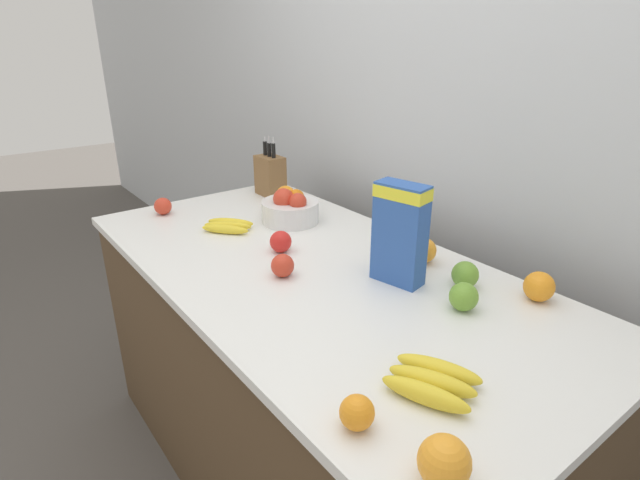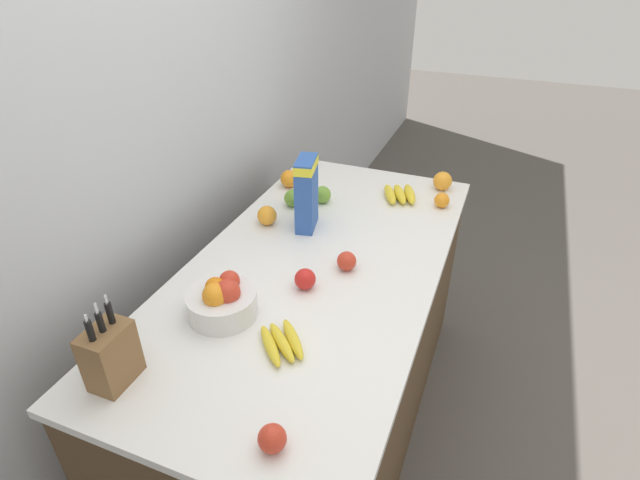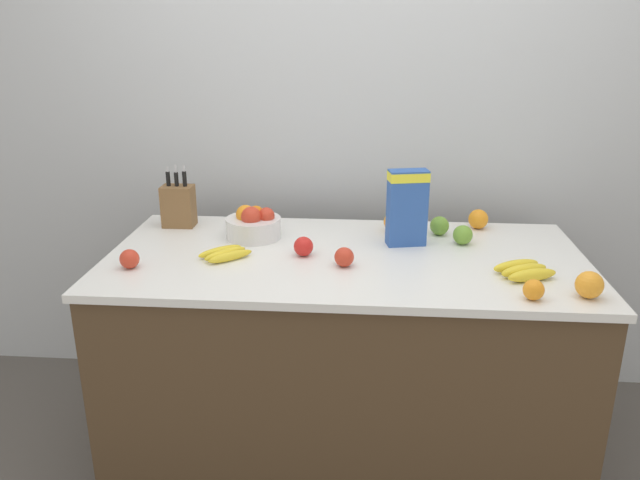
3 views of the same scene
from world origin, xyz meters
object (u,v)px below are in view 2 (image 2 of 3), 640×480
at_px(apple_by_knife_block, 347,261).
at_px(apple_middle, 272,438).
at_px(cereal_box, 306,191).
at_px(fruit_bowl, 222,300).
at_px(knife_block, 110,355).
at_px(banana_bunch_right, 282,342).
at_px(orange_front_center, 442,200).
at_px(orange_mid_right, 267,216).
at_px(apple_near_bananas, 293,198).
at_px(apple_front, 322,195).
at_px(orange_by_cereal, 443,181).
at_px(orange_mid_left, 289,179).
at_px(banana_bunch_left, 400,194).
at_px(apple_rear, 305,279).

height_order(apple_by_knife_block, apple_middle, apple_by_knife_block).
distance_m(cereal_box, fruit_bowl, 0.63).
height_order(knife_block, apple_middle, knife_block).
xyz_separation_m(banana_bunch_right, orange_front_center, (1.07, -0.29, 0.02)).
bearing_deg(orange_mid_right, knife_block, -179.87).
distance_m(banana_bunch_right, orange_mid_right, 0.74).
relative_size(cereal_box, apple_near_bananas, 3.84).
bearing_deg(apple_front, orange_by_cereal, -55.21).
relative_size(cereal_box, orange_by_cereal, 3.40).
relative_size(knife_block, apple_near_bananas, 3.43).
distance_m(banana_bunch_right, orange_by_cereal, 1.28).
bearing_deg(orange_by_cereal, apple_front, 124.79).
relative_size(apple_near_bananas, orange_mid_right, 0.95).
bearing_deg(apple_near_bananas, orange_mid_right, 170.00).
xyz_separation_m(orange_mid_right, orange_mid_left, (0.37, 0.06, 0.00)).
distance_m(knife_block, banana_bunch_left, 1.45).
bearing_deg(apple_middle, apple_near_bananas, 22.02).
height_order(banana_bunch_right, apple_front, apple_front).
height_order(fruit_bowl, apple_front, fruit_bowl).
distance_m(banana_bunch_left, orange_front_center, 0.20).
bearing_deg(apple_by_knife_block, cereal_box, 47.96).
xyz_separation_m(cereal_box, banana_bunch_right, (-0.69, -0.21, -0.15)).
distance_m(apple_by_knife_block, apple_rear, 0.19).
height_order(orange_mid_right, orange_front_center, orange_mid_right).
distance_m(knife_block, orange_by_cereal, 1.66).
distance_m(apple_by_knife_block, orange_mid_left, 0.74).
bearing_deg(orange_front_center, apple_by_knife_block, 158.77).
height_order(banana_bunch_right, apple_rear, apple_rear).
bearing_deg(banana_bunch_left, knife_block, 161.34).
relative_size(apple_rear, orange_front_center, 1.10).
height_order(orange_mid_right, orange_by_cereal, orange_by_cereal).
bearing_deg(orange_mid_left, banana_bunch_left, -81.78).
xyz_separation_m(apple_rear, apple_near_bananas, (0.54, 0.29, 0.00)).
xyz_separation_m(apple_rear, apple_front, (0.62, 0.18, 0.00)).
distance_m(cereal_box, apple_middle, 1.07).
xyz_separation_m(knife_block, orange_by_cereal, (1.54, -0.63, -0.05)).
height_order(apple_by_knife_block, apple_near_bananas, apple_near_bananas).
height_order(fruit_bowl, apple_near_bananas, fruit_bowl).
xyz_separation_m(apple_rear, orange_mid_right, (0.35, 0.32, 0.00)).
distance_m(fruit_bowl, apple_front, 0.85).
bearing_deg(apple_middle, banana_bunch_right, 21.75).
xyz_separation_m(orange_by_cereal, orange_front_center, (-0.18, -0.03, -0.01)).
xyz_separation_m(orange_mid_right, orange_by_cereal, (0.61, -0.63, 0.00)).
bearing_deg(cereal_box, apple_middle, -173.66).
distance_m(knife_block, apple_middle, 0.50).
relative_size(banana_bunch_left, apple_rear, 3.02).
height_order(banana_bunch_left, apple_front, apple_front).
relative_size(orange_by_cereal, orange_mid_left, 1.06).
distance_m(knife_block, orange_mid_right, 0.93).
bearing_deg(apple_rear, apple_near_bananas, 28.24).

